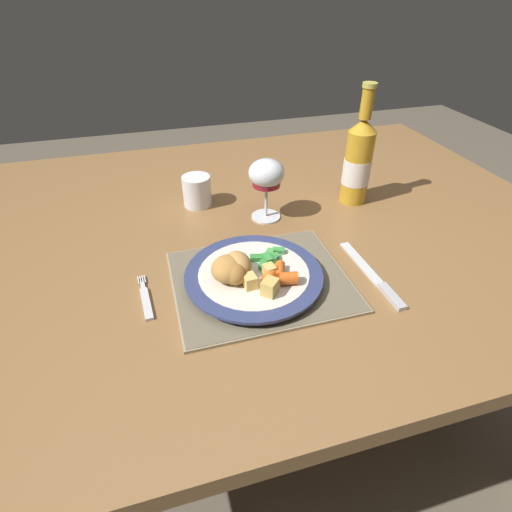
# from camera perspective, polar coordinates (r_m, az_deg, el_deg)

# --- Properties ---
(ground_plane) EXTENTS (6.00, 6.00, 0.00)m
(ground_plane) POSITION_cam_1_polar(r_m,az_deg,el_deg) (1.46, -0.86, -21.02)
(ground_plane) COLOR brown
(dining_table) EXTENTS (1.51, 1.09, 0.74)m
(dining_table) POSITION_cam_1_polar(r_m,az_deg,el_deg) (0.97, -1.21, 1.02)
(dining_table) COLOR olive
(dining_table) RESTS_ON ground
(placemat) EXTENTS (0.33, 0.27, 0.01)m
(placemat) POSITION_cam_1_polar(r_m,az_deg,el_deg) (0.75, 0.63, -3.53)
(placemat) COLOR gray
(placemat) RESTS_ON dining_table
(dinner_plate) EXTENTS (0.26, 0.26, 0.02)m
(dinner_plate) POSITION_cam_1_polar(r_m,az_deg,el_deg) (0.74, -0.32, -2.90)
(dinner_plate) COLOR silver
(dinner_plate) RESTS_ON placemat
(breaded_croquettes) EXTENTS (0.09, 0.09, 0.04)m
(breaded_croquettes) POSITION_cam_1_polar(r_m,az_deg,el_deg) (0.71, -3.33, -1.75)
(breaded_croquettes) COLOR #B77F3D
(breaded_croquettes) RESTS_ON dinner_plate
(green_beans_pile) EXTENTS (0.08, 0.08, 0.02)m
(green_beans_pile) POSITION_cam_1_polar(r_m,az_deg,el_deg) (0.76, 1.82, -0.44)
(green_beans_pile) COLOR #338438
(green_beans_pile) RESTS_ON dinner_plate
(glazed_carrots) EXTENTS (0.07, 0.06, 0.02)m
(glazed_carrots) POSITION_cam_1_polar(r_m,az_deg,el_deg) (0.72, 3.45, -2.66)
(glazed_carrots) COLOR orange
(glazed_carrots) RESTS_ON dinner_plate
(fork) EXTENTS (0.02, 0.12, 0.01)m
(fork) POSITION_cam_1_polar(r_m,az_deg,el_deg) (0.74, -15.48, -6.08)
(fork) COLOR silver
(fork) RESTS_ON dining_table
(table_knife) EXTENTS (0.02, 0.22, 0.01)m
(table_knife) POSITION_cam_1_polar(r_m,az_deg,el_deg) (0.79, 16.73, -3.16)
(table_knife) COLOR silver
(table_knife) RESTS_ON dining_table
(wine_glass) EXTENTS (0.08, 0.08, 0.14)m
(wine_glass) POSITION_cam_1_polar(r_m,az_deg,el_deg) (0.91, 1.51, 11.34)
(wine_glass) COLOR silver
(wine_glass) RESTS_ON dining_table
(bottle) EXTENTS (0.07, 0.07, 0.28)m
(bottle) POSITION_cam_1_polar(r_m,az_deg,el_deg) (1.01, 14.36, 12.99)
(bottle) COLOR gold
(bottle) RESTS_ON dining_table
(roast_potatoes) EXTENTS (0.07, 0.08, 0.03)m
(roast_potatoes) POSITION_cam_1_polar(r_m,az_deg,el_deg) (0.70, 1.07, -3.63)
(roast_potatoes) COLOR #E5BC66
(roast_potatoes) RESTS_ON dinner_plate
(drinking_cup) EXTENTS (0.07, 0.07, 0.08)m
(drinking_cup) POSITION_cam_1_polar(r_m,az_deg,el_deg) (1.00, -8.44, 9.28)
(drinking_cup) COLOR white
(drinking_cup) RESTS_ON dining_table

